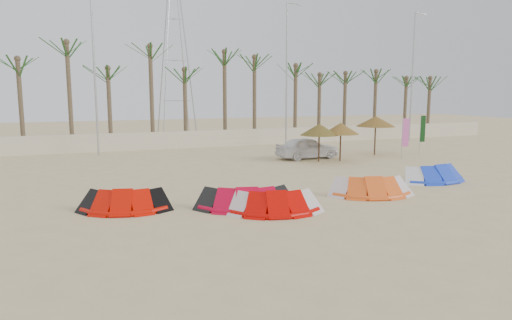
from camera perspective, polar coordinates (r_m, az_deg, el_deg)
name	(u,v)px	position (r m, az deg, el deg)	size (l,w,h in m)	color
ground	(324,225)	(14.96, 8.47, -8.10)	(120.00, 120.00, 0.00)	#D6BF88
boundary_wall	(180,140)	(35.34, -9.49, 2.51)	(60.00, 0.30, 1.30)	beige
palm_line	(183,64)	(36.83, -9.17, 11.78)	(52.00, 4.00, 7.70)	brown
lamp_b	(95,69)	(32.48, -19.49, 10.68)	(1.25, 0.14, 11.00)	#A5A8AD
lamp_c	(287,72)	(35.85, 3.90, 10.88)	(1.25, 0.14, 11.00)	#A5A8AD
lamp_d	(413,74)	(42.36, 18.99, 10.07)	(1.25, 0.14, 11.00)	#A5A8AD
pylon	(177,140)	(41.46, -9.83, 2.46)	(3.00, 3.00, 14.00)	#A5A8AD
kite_red_left	(123,198)	(17.34, -16.26, -4.62)	(3.49, 2.24, 0.90)	#D10C00
kite_red_mid	(243,196)	(17.07, -1.59, -4.48)	(3.87, 2.28, 0.90)	red
kite_red_right	(272,200)	(16.42, 1.97, -5.00)	(3.56, 2.17, 0.90)	#CD0500
kite_orange	(367,185)	(19.61, 13.71, -3.02)	(3.67, 2.33, 0.90)	#FE5E1B
kite_blue	(431,172)	(23.73, 21.04, -1.37)	(3.71, 1.88, 0.90)	blue
parasol_left	(319,130)	(28.12, 7.91, 3.79)	(2.38, 2.38, 2.34)	#4C331E
parasol_mid	(341,128)	(28.64, 10.56, 3.90)	(2.24, 2.24, 2.39)	#4C331E
parasol_right	(376,121)	(32.02, 14.73, 4.69)	(2.64, 2.64, 2.64)	#4C331E
flag_pink	(404,134)	(30.61, 18.06, 3.16)	(0.44, 0.17, 2.75)	#A5A8AD
flag_green	(422,130)	(33.67, 20.05, 3.56)	(0.45, 0.04, 2.81)	#A5A8AD
car	(307,148)	(29.57, 6.43, 1.53)	(1.65, 4.11, 1.40)	white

